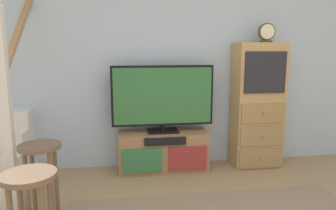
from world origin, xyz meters
name	(u,v)px	position (x,y,z in m)	size (l,w,h in m)	color
back_wall	(184,56)	(0.00, 2.46, 1.35)	(6.40, 0.12, 2.70)	#A8BCD1
media_console	(163,151)	(-0.30, 2.19, 0.23)	(1.05, 0.38, 0.46)	#997047
television	(163,97)	(-0.30, 2.22, 0.88)	(1.19, 0.22, 0.79)	black
side_cabinet	(257,106)	(0.86, 2.20, 0.75)	(0.58, 0.38, 1.51)	tan
desk_clock	(267,33)	(0.93, 2.19, 1.62)	(0.20, 0.08, 0.23)	#4C3823
bar_stool_near	(31,199)	(-1.35, 0.56, 0.51)	(0.34, 0.34, 0.68)	brown
bar_stool_far	(41,164)	(-1.45, 1.21, 0.50)	(0.34, 0.34, 0.67)	brown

